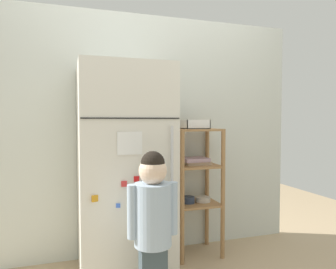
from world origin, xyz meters
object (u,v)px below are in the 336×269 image
object	(u,v)px
child_standing	(153,214)
fruit_bin	(194,125)
refrigerator	(125,169)
pantry_shelf_unit	(196,177)

from	to	relation	value
child_standing	fruit_bin	world-z (taller)	fruit_bin
refrigerator	child_standing	size ratio (longest dim) A/B	1.61
refrigerator	fruit_bin	world-z (taller)	refrigerator
refrigerator	pantry_shelf_unit	bearing A→B (deg)	11.10
pantry_shelf_unit	child_standing	bearing A→B (deg)	-130.19
fruit_bin	pantry_shelf_unit	bearing A→B (deg)	35.00
child_standing	pantry_shelf_unit	bearing A→B (deg)	49.81
fruit_bin	refrigerator	bearing A→B (deg)	-169.67
fruit_bin	child_standing	bearing A→B (deg)	-129.83
pantry_shelf_unit	fruit_bin	distance (m)	0.45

